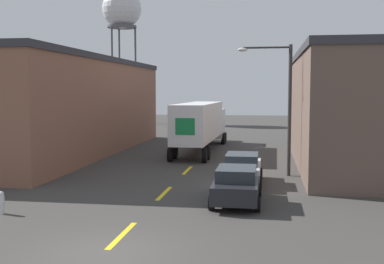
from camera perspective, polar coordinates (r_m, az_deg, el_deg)
ground_plane at (r=14.80m, az=-10.36°, el=-13.91°), size 160.00×160.00×0.00m
road_centerline at (r=22.54m, az=-3.31°, el=-7.25°), size 0.20×16.11×0.01m
warehouse_left at (r=38.96m, az=-18.18°, el=3.01°), size 13.17×26.55×7.23m
warehouse_right at (r=31.93m, az=20.59°, el=2.54°), size 9.35×18.57×7.19m
semi_truck at (r=37.70m, az=1.13°, el=1.16°), size 2.86×14.07×3.82m
parked_car_right_mid at (r=24.82m, az=5.96°, el=-4.27°), size 2.05×4.23×1.55m
parked_car_right_near at (r=20.46m, az=5.30°, el=-6.24°), size 2.05×4.23×1.55m
water_tower at (r=72.77m, az=-8.33°, el=14.09°), size 5.68×5.68×19.47m
street_lamp at (r=27.16m, az=10.67°, el=3.91°), size 3.01×0.32×7.28m
fire_hydrant at (r=20.17m, az=-21.64°, el=-7.79°), size 0.22×0.22×0.88m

